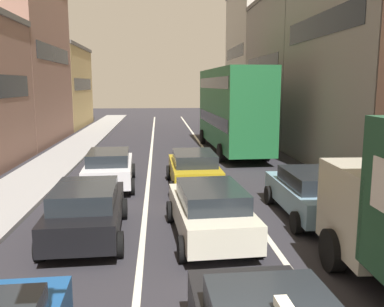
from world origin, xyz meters
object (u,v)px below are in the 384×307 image
at_px(sedan_right_lane_behind_truck, 311,192).
at_px(sedan_left_lane_third, 109,167).
at_px(sedan_centre_lane_second, 210,210).
at_px(wagon_left_lane_second, 87,209).
at_px(hatchback_centre_lane_third, 194,169).
at_px(bus_mid_queue_primary, 232,106).

bearing_deg(sedan_right_lane_behind_truck, sedan_left_lane_third, 56.57).
relative_size(sedan_centre_lane_second, wagon_left_lane_second, 1.01).
relative_size(hatchback_centre_lane_third, sedan_right_lane_behind_truck, 1.01).
xyz_separation_m(sedan_left_lane_third, sedan_right_lane_behind_truck, (6.77, -4.51, 0.00)).
distance_m(wagon_left_lane_second, hatchback_centre_lane_third, 6.23).
height_order(sedan_left_lane_third, sedan_right_lane_behind_truck, same).
height_order(wagon_left_lane_second, hatchback_centre_lane_third, same).
bearing_deg(sedan_right_lane_behind_truck, hatchback_centre_lane_third, 40.17).
bearing_deg(bus_mid_queue_primary, sedan_centre_lane_second, 165.65).
bearing_deg(wagon_left_lane_second, sedan_right_lane_behind_truck, -81.99).
height_order(sedan_left_lane_third, bus_mid_queue_primary, bus_mid_queue_primary).
bearing_deg(wagon_left_lane_second, bus_mid_queue_primary, -27.23).
distance_m(hatchback_centre_lane_third, sedan_left_lane_third, 3.46).
relative_size(wagon_left_lane_second, hatchback_centre_lane_third, 1.01).
relative_size(sedan_right_lane_behind_truck, bus_mid_queue_primary, 0.41).
height_order(wagon_left_lane_second, sedan_right_lane_behind_truck, same).
relative_size(sedan_centre_lane_second, sedan_left_lane_third, 1.01).
relative_size(sedan_left_lane_third, bus_mid_queue_primary, 0.41).
relative_size(sedan_centre_lane_second, bus_mid_queue_primary, 0.42).
bearing_deg(sedan_centre_lane_second, bus_mid_queue_primary, -16.03).
xyz_separation_m(sedan_centre_lane_second, wagon_left_lane_second, (-3.33, 0.32, 0.00)).
xyz_separation_m(wagon_left_lane_second, sedan_right_lane_behind_truck, (6.71, 1.24, 0.00)).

